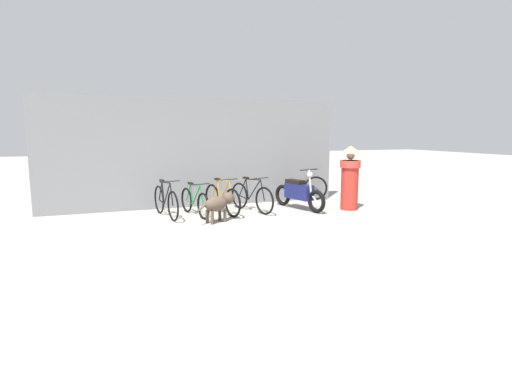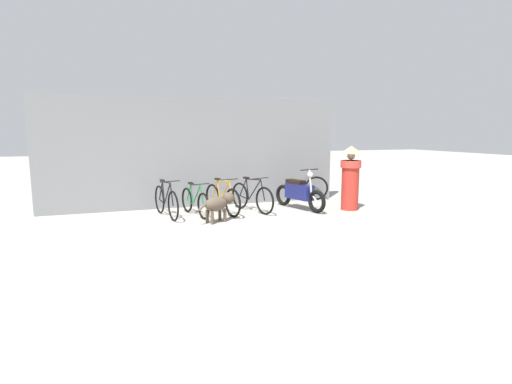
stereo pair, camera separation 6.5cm
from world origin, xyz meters
name	(u,v)px [view 1 (the left image)]	position (x,y,z in m)	size (l,w,h in m)	color
ground_plane	(237,238)	(0.00, 0.00, 0.00)	(60.00, 60.00, 0.00)	#9E998E
shop_wall_back	(197,153)	(0.00, 3.49, 1.43)	(7.89, 0.20, 2.85)	slate
bicycle_0	(166,202)	(-1.00, 2.33, 0.37)	(0.47, 1.67, 0.89)	black
bicycle_1	(195,202)	(-0.34, 2.27, 0.33)	(0.50, 1.55, 0.80)	black
bicycle_2	(222,199)	(0.33, 2.25, 0.36)	(0.56, 1.60, 0.89)	black
bicycle_3	(251,197)	(1.10, 2.29, 0.36)	(0.63, 1.63, 0.88)	black
motorcycle	(299,193)	(2.35, 2.16, 0.42)	(0.69, 1.80, 1.06)	black
stray_dog	(219,203)	(0.04, 1.42, 0.42)	(1.00, 0.61, 0.64)	#4C3F33
person_in_robes	(350,176)	(3.55, 1.67, 0.87)	(0.71, 0.71, 1.63)	#B72D23
spare_tire_left	(316,188)	(3.42, 3.24, 0.35)	(0.68, 0.27, 0.70)	black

